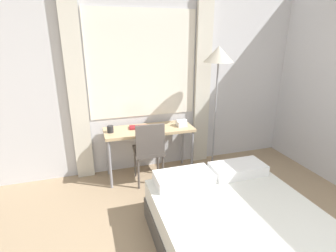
# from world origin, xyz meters

# --- Properties ---
(wall_back_with_window) EXTENTS (5.27, 0.13, 2.70)m
(wall_back_with_window) POSITION_xyz_m (-0.04, 3.21, 1.35)
(wall_back_with_window) COLOR silver
(wall_back_with_window) RESTS_ON ground_plane
(desk) EXTENTS (1.27, 0.48, 0.74)m
(desk) POSITION_xyz_m (-0.29, 2.89, 0.67)
(desk) COLOR tan
(desk) RESTS_ON ground_plane
(desk_chair) EXTENTS (0.42, 0.42, 0.92)m
(desk_chair) POSITION_xyz_m (-0.35, 2.65, 0.53)
(desk_chair) COLOR #59514C
(desk_chair) RESTS_ON ground_plane
(bed) EXTENTS (1.48, 2.04, 0.60)m
(bed) POSITION_xyz_m (0.16, 0.98, 0.25)
(bed) COLOR #4C4742
(bed) RESTS_ON ground_plane
(standing_lamp) EXTENTS (0.41, 0.41, 1.86)m
(standing_lamp) POSITION_xyz_m (0.67, 2.74, 1.63)
(standing_lamp) COLOR #4C4C51
(standing_lamp) RESTS_ON ground_plane
(telephone) EXTENTS (0.15, 0.15, 0.09)m
(telephone) POSITION_xyz_m (0.19, 2.85, 0.78)
(telephone) COLOR white
(telephone) RESTS_ON desk
(book) EXTENTS (0.29, 0.19, 0.02)m
(book) POSITION_xyz_m (-0.43, 2.94, 0.75)
(book) COLOR maroon
(book) RESTS_ON desk
(mug) EXTENTS (0.09, 0.09, 0.09)m
(mug) POSITION_xyz_m (-0.83, 2.88, 0.79)
(mug) COLOR #262628
(mug) RESTS_ON desk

